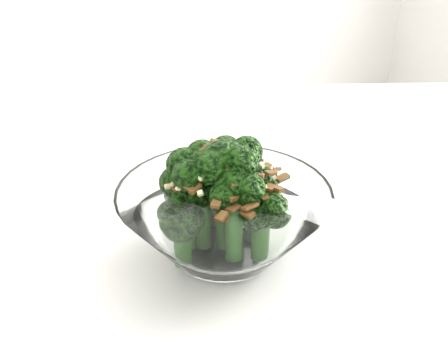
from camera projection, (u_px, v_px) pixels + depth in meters
name	position (u px, v px, depth m)	size (l,w,h in m)	color
table	(250.00, 242.00, 0.60)	(1.41, 1.19, 0.75)	white
broccoli_dish	(224.00, 213.00, 0.45)	(0.19, 0.19, 0.12)	white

